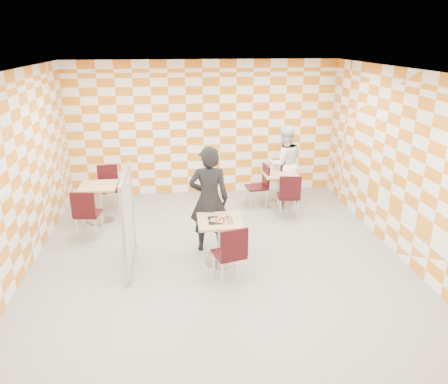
% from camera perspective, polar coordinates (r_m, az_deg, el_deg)
% --- Properties ---
extents(room_shell, '(7.00, 7.00, 7.00)m').
position_cam_1_polar(room_shell, '(7.07, -1.12, 3.57)').
color(room_shell, '#969791').
rests_on(room_shell, ground).
extents(main_table, '(0.70, 0.70, 0.75)m').
position_cam_1_polar(main_table, '(6.94, -0.50, -5.49)').
color(main_table, tan).
rests_on(main_table, ground).
extents(second_table, '(0.70, 0.70, 0.75)m').
position_cam_1_polar(second_table, '(9.35, 7.24, 1.11)').
color(second_table, tan).
rests_on(second_table, ground).
extents(empty_table, '(0.70, 0.70, 0.75)m').
position_cam_1_polar(empty_table, '(8.84, -15.98, -0.61)').
color(empty_table, tan).
rests_on(empty_table, ground).
extents(chair_main_front, '(0.52, 0.53, 0.92)m').
position_cam_1_polar(chair_main_front, '(6.33, 0.94, -7.72)').
color(chair_main_front, black).
rests_on(chair_main_front, ground).
extents(chair_second_front, '(0.47, 0.48, 0.92)m').
position_cam_1_polar(chair_second_front, '(8.68, 8.50, -0.17)').
color(chair_second_front, black).
rests_on(chair_second_front, ground).
extents(chair_second_side, '(0.47, 0.46, 0.92)m').
position_cam_1_polar(chair_second_side, '(9.24, 4.84, 1.21)').
color(chair_second_side, black).
rests_on(chair_second_side, ground).
extents(chair_empty_near, '(0.48, 0.49, 0.92)m').
position_cam_1_polar(chair_empty_near, '(8.11, -17.59, -2.37)').
color(chair_empty_near, black).
rests_on(chair_empty_near, ground).
extents(chair_empty_far, '(0.44, 0.45, 0.92)m').
position_cam_1_polar(chair_empty_far, '(9.47, -14.92, 1.06)').
color(chair_empty_far, black).
rests_on(chair_empty_far, ground).
extents(partition, '(0.08, 1.38, 1.55)m').
position_cam_1_polar(partition, '(6.90, -12.42, -3.55)').
color(partition, white).
rests_on(partition, ground).
extents(man_dark, '(0.68, 0.47, 1.82)m').
position_cam_1_polar(man_dark, '(7.23, -1.97, -1.00)').
color(man_dark, black).
rests_on(man_dark, ground).
extents(man_white, '(0.92, 0.76, 1.71)m').
position_cam_1_polar(man_white, '(9.56, 7.85, 3.66)').
color(man_white, white).
rests_on(man_white, ground).
extents(pizza_on_foil, '(0.40, 0.40, 0.04)m').
position_cam_1_polar(pizza_on_foil, '(6.82, -0.49, -3.58)').
color(pizza_on_foil, silver).
rests_on(pizza_on_foil, main_table).
extents(sport_bottle, '(0.06, 0.06, 0.20)m').
position_cam_1_polar(sport_bottle, '(9.30, 6.21, 3.18)').
color(sport_bottle, white).
rests_on(sport_bottle, second_table).
extents(soda_bottle, '(0.07, 0.07, 0.23)m').
position_cam_1_polar(soda_bottle, '(9.36, 7.56, 3.32)').
color(soda_bottle, black).
rests_on(soda_bottle, second_table).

